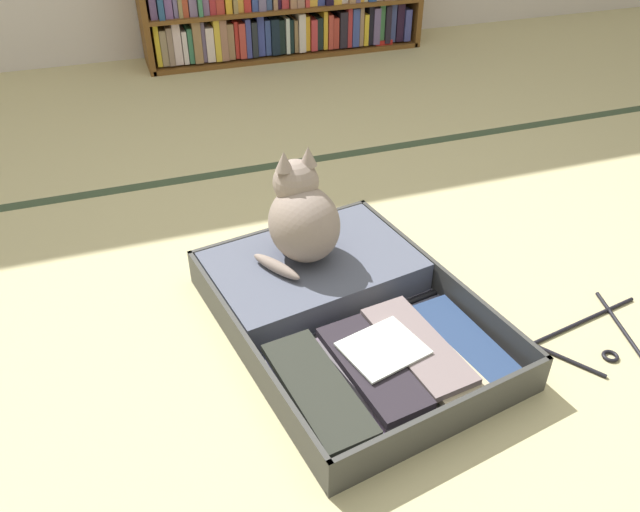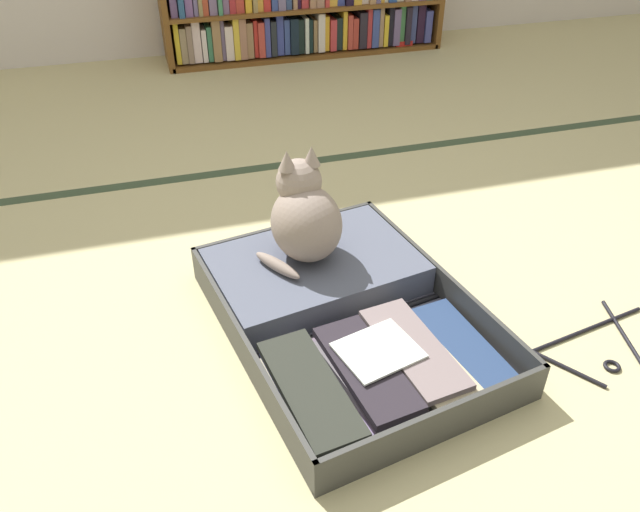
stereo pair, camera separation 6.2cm
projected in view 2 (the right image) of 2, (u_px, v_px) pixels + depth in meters
The scene contains 6 objects.
ground_plane at pixel (350, 327), 1.63m from camera, with size 10.00×10.00×0.00m, color #C6BB87.
tatami_border at pixel (272, 166), 2.36m from camera, with size 4.80×0.05×0.00m.
open_suitcase at pixel (338, 308), 1.62m from camera, with size 0.71×0.88×0.11m.
black_cat at pixel (304, 217), 1.66m from camera, with size 0.25×0.25×0.30m.
clothes_hanger at pixel (586, 344), 1.57m from camera, with size 0.46×0.27×0.01m.
small_red_pouch at pixel (402, 44), 3.52m from camera, with size 0.10×0.07×0.05m.
Camera 2 is at (-0.42, -1.15, 1.10)m, focal length 34.99 mm.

